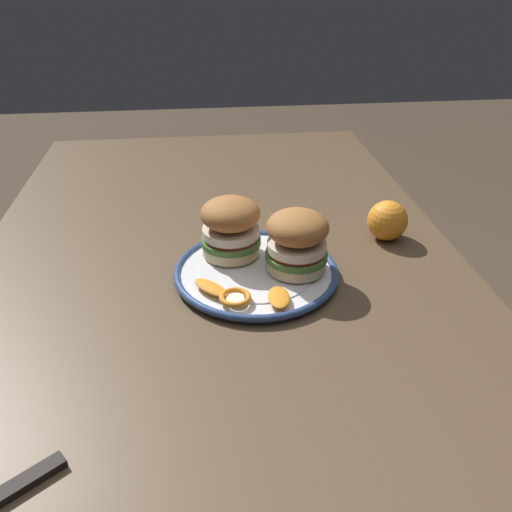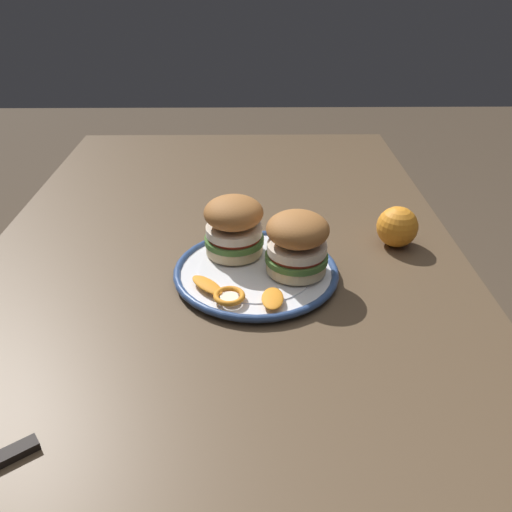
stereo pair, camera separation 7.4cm
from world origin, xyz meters
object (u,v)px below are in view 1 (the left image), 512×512
Objects in this scene: sandwich_half_left at (231,226)px; whole_orange at (387,220)px; sandwich_half_right at (297,240)px; dinner_plate at (256,272)px; dining_table at (223,316)px.

sandwich_half_left is 0.30m from whole_orange.
sandwich_half_right is (-0.06, -0.10, 0.00)m from sandwich_half_left.
sandwich_half_right reaches higher than dinner_plate.
dinner_plate is (-0.03, -0.06, 0.11)m from dining_table.
sandwich_half_left is (0.02, -0.02, 0.17)m from dining_table.
dinner_plate is at bearing -145.99° from sandwich_half_left.
sandwich_half_left and sandwich_half_right have the same top height.
sandwich_half_right is at bearing 120.39° from whole_orange.
dining_table is 0.17m from sandwich_half_left.
dinner_plate is at bearing 112.42° from whole_orange.
sandwich_half_left is 1.00× the size of sandwich_half_right.
dinner_plate is at bearing -120.67° from dining_table.
sandwich_half_right is at bearing -95.57° from dinner_plate.
dinner_plate is at bearing 84.43° from sandwich_half_right.
dining_table is at bearing 102.95° from whole_orange.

